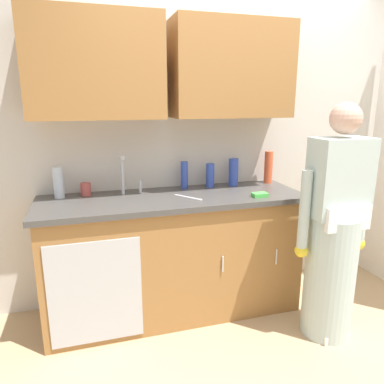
% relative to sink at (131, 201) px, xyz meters
% --- Properties ---
extents(ground_plane, '(9.00, 9.00, 0.00)m').
position_rel_sink_xyz_m(ground_plane, '(0.86, -0.71, -0.93)').
color(ground_plane, tan).
extents(kitchen_wall_with_uppers, '(4.80, 0.44, 2.70)m').
position_rel_sink_xyz_m(kitchen_wall_with_uppers, '(0.72, 0.29, 0.55)').
color(kitchen_wall_with_uppers, beige).
rests_on(kitchen_wall_with_uppers, ground).
extents(counter_cabinet, '(1.90, 0.62, 0.90)m').
position_rel_sink_xyz_m(counter_cabinet, '(0.31, -0.01, -0.48)').
color(counter_cabinet, '#9E6B38').
rests_on(counter_cabinet, ground).
extents(countertop, '(1.96, 0.66, 0.04)m').
position_rel_sink_xyz_m(countertop, '(0.31, -0.01, -0.01)').
color(countertop, '#474442').
rests_on(countertop, counter_cabinet).
extents(sink, '(0.50, 0.36, 0.35)m').
position_rel_sink_xyz_m(sink, '(0.00, 0.00, 0.00)').
color(sink, '#B7BABF').
rests_on(sink, counter_cabinet).
extents(person_at_sink, '(0.55, 0.34, 1.62)m').
position_rel_sink_xyz_m(person_at_sink, '(1.28, -0.60, -0.23)').
color(person_at_sink, white).
rests_on(person_at_sink, ground).
extents(bottle_soap, '(0.07, 0.07, 0.19)m').
position_rel_sink_xyz_m(bottle_soap, '(0.67, 0.19, 0.11)').
color(bottle_soap, '#334CB2').
rests_on(bottle_soap, countertop).
extents(bottle_water_short, '(0.06, 0.06, 0.22)m').
position_rel_sink_xyz_m(bottle_water_short, '(0.45, 0.20, 0.12)').
color(bottle_water_short, '#334CB2').
rests_on(bottle_water_short, countertop).
extents(bottle_dish_liquid, '(0.08, 0.08, 0.23)m').
position_rel_sink_xyz_m(bottle_dish_liquid, '(0.87, 0.19, 0.13)').
color(bottle_dish_liquid, '#334CB2').
rests_on(bottle_dish_liquid, countertop).
extents(bottle_water_tall, '(0.07, 0.07, 0.23)m').
position_rel_sink_xyz_m(bottle_water_tall, '(-0.49, 0.17, 0.13)').
color(bottle_water_tall, silver).
rests_on(bottle_water_tall, countertop).
extents(bottle_cleaner_spray, '(0.07, 0.07, 0.27)m').
position_rel_sink_xyz_m(bottle_cleaner_spray, '(1.20, 0.19, 0.15)').
color(bottle_cleaner_spray, '#E05933').
rests_on(bottle_cleaner_spray, countertop).
extents(cup_by_sink, '(0.08, 0.08, 0.09)m').
position_rel_sink_xyz_m(cup_by_sink, '(-0.31, 0.19, 0.06)').
color(cup_by_sink, '#B24C47').
rests_on(cup_by_sink, countertop).
extents(knife_on_counter, '(0.16, 0.21, 0.01)m').
position_rel_sink_xyz_m(knife_on_counter, '(0.40, -0.08, 0.02)').
color(knife_on_counter, silver).
rests_on(knife_on_counter, countertop).
extents(sponge, '(0.11, 0.07, 0.03)m').
position_rel_sink_xyz_m(sponge, '(0.92, -0.21, 0.03)').
color(sponge, '#4CBF4C').
rests_on(sponge, countertop).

